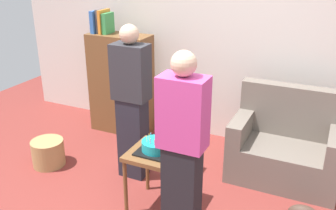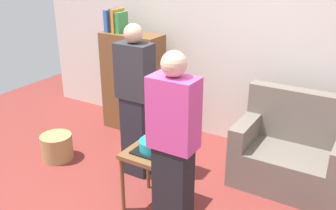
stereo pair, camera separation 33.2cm
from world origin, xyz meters
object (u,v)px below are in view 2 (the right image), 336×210
at_px(wicker_basket, 57,147).
at_px(side_table, 154,159).
at_px(bookshelf, 133,81).
at_px(person_holding_cake, 173,152).
at_px(person_blowing_candles, 136,102).
at_px(birthday_cake, 154,146).
at_px(couch, 292,154).

bearing_deg(wicker_basket, side_table, -6.26).
distance_m(bookshelf, person_holding_cake, 2.25).
distance_m(bookshelf, person_blowing_candles, 1.16).
xyz_separation_m(bookshelf, birthday_cake, (1.18, -1.31, -0.03)).
bearing_deg(couch, birthday_cake, -133.31).
relative_size(couch, birthday_cake, 3.44).
bearing_deg(wicker_basket, bookshelf, 76.68).
bearing_deg(birthday_cake, couch, 46.69).
bearing_deg(bookshelf, person_blowing_candles, -52.35).
distance_m(side_table, birthday_cake, 0.14).
bearing_deg(bookshelf, side_table, -48.06).
bearing_deg(birthday_cake, side_table, -115.23).
bearing_deg(bookshelf, couch, -6.74).
bearing_deg(wicker_basket, person_blowing_candles, 13.85).
distance_m(couch, person_holding_cake, 1.57).
distance_m(person_holding_cake, wicker_basket, 2.01).
bearing_deg(person_holding_cake, birthday_cake, -8.55).
height_order(couch, person_blowing_candles, person_blowing_candles).
relative_size(birthday_cake, wicker_basket, 0.89).
bearing_deg(birthday_cake, person_holding_cake, -38.72).
bearing_deg(person_holding_cake, side_table, -8.55).
bearing_deg(person_holding_cake, wicker_basket, 15.92).
bearing_deg(bookshelf, person_holding_cake, -46.03).
height_order(couch, side_table, couch).
bearing_deg(bookshelf, wicker_basket, -103.32).
relative_size(bookshelf, person_holding_cake, 0.98).
bearing_deg(person_holding_cake, couch, -84.04).
bearing_deg(person_blowing_candles, couch, 22.74).
bearing_deg(wicker_basket, couch, 20.11).
distance_m(side_table, wicker_basket, 1.50).
height_order(bookshelf, side_table, bookshelf).
xyz_separation_m(person_blowing_candles, person_holding_cake, (0.86, -0.71, 0.00)).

